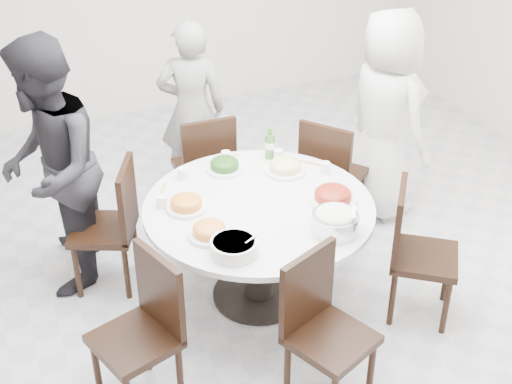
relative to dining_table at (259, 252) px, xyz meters
name	(u,v)px	position (x,y,z in m)	size (l,w,h in m)	color
floor	(263,267)	(0.15, 0.28, -0.38)	(6.00, 6.00, 0.01)	silver
dining_table	(259,252)	(0.00, 0.00, 0.00)	(1.50, 1.50, 0.75)	silver
chair_ne	(334,172)	(0.88, 0.62, 0.10)	(0.42, 0.42, 0.95)	black
chair_n	(203,166)	(-0.03, 1.09, 0.10)	(0.42, 0.42, 0.95)	black
chair_nw	(103,227)	(-0.93, 0.55, 0.10)	(0.42, 0.42, 0.95)	black
chair_sw	(134,338)	(-0.99, -0.61, 0.10)	(0.42, 0.42, 0.95)	black
chair_s	(332,336)	(0.03, -1.01, 0.10)	(0.42, 0.42, 0.95)	black
chair_se	(425,255)	(0.93, -0.56, 0.10)	(0.42, 0.42, 0.95)	black
diner_right	(386,116)	(1.34, 0.69, 0.47)	(0.82, 0.54, 1.68)	silver
diner_middle	(192,110)	(0.03, 1.53, 0.38)	(0.55, 0.36, 1.51)	black
diner_left	(50,169)	(-1.20, 0.71, 0.52)	(0.87, 0.68, 1.80)	black
dish_greens	(225,167)	(-0.05, 0.50, 0.41)	(0.25, 0.25, 0.07)	white
dish_pale	(285,167)	(0.33, 0.33, 0.41)	(0.28, 0.28, 0.08)	white
dish_orange	(186,205)	(-0.45, 0.13, 0.41)	(0.26, 0.26, 0.07)	white
dish_redbrown	(333,196)	(0.46, -0.14, 0.41)	(0.31, 0.31, 0.08)	white
dish_tofu	(209,232)	(-0.41, -0.21, 0.41)	(0.26, 0.26, 0.07)	white
rice_bowl	(335,223)	(0.31, -0.45, 0.44)	(0.29, 0.29, 0.12)	silver
soup_bowl	(234,247)	(-0.33, -0.43, 0.42)	(0.28, 0.28, 0.09)	white
beverage_bottle	(270,143)	(0.31, 0.56, 0.49)	(0.07, 0.07, 0.24)	#33762F
tea_cups	(230,155)	(0.04, 0.64, 0.42)	(0.07, 0.07, 0.08)	white
chopsticks	(221,160)	(-0.03, 0.65, 0.38)	(0.24, 0.04, 0.01)	tan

